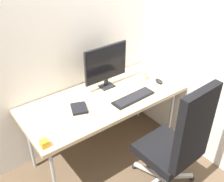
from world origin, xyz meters
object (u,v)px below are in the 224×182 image
object	(u,v)px
monitor	(106,64)
mouse	(159,81)
notebook	(79,108)
desk_clamp_accessory	(45,144)
pen_holder	(143,75)
keyboard	(133,98)
office_chair	(178,143)

from	to	relation	value
monitor	mouse	bearing A→B (deg)	-29.38
notebook	desk_clamp_accessory	bearing A→B (deg)	-130.61
monitor	pen_holder	bearing A→B (deg)	-17.25
notebook	desk_clamp_accessory	size ratio (longest dim) A/B	2.68
keyboard	notebook	xyz separation A→B (m)	(-0.52, 0.17, 0.00)
pen_holder	keyboard	bearing A→B (deg)	-145.93
desk_clamp_accessory	notebook	bearing A→B (deg)	28.91
desk_clamp_accessory	keyboard	bearing A→B (deg)	5.15
pen_holder	notebook	xyz separation A→B (m)	(-0.85, -0.06, -0.04)
mouse	pen_holder	distance (m)	0.18
keyboard	desk_clamp_accessory	size ratio (longest dim) A/B	7.34
keyboard	notebook	bearing A→B (deg)	162.35
office_chair	desk_clamp_accessory	world-z (taller)	office_chair
monitor	office_chair	bearing A→B (deg)	-85.62
mouse	desk_clamp_accessory	xyz separation A→B (m)	(-1.40, -0.16, 0.01)
monitor	pen_holder	world-z (taller)	monitor
monitor	pen_holder	xyz separation A→B (m)	(0.41, -0.13, -0.20)
pen_holder	notebook	bearing A→B (deg)	-176.20
keyboard	notebook	size ratio (longest dim) A/B	2.74
keyboard	pen_holder	world-z (taller)	pen_holder
notebook	mouse	bearing A→B (deg)	14.56
monitor	notebook	size ratio (longest dim) A/B	2.91
office_chair	monitor	world-z (taller)	office_chair
keyboard	pen_holder	bearing A→B (deg)	34.07
keyboard	mouse	bearing A→B (deg)	9.25
keyboard	monitor	bearing A→B (deg)	102.85
pen_holder	notebook	size ratio (longest dim) A/B	1.12
monitor	notebook	world-z (taller)	monitor
monitor	keyboard	distance (m)	0.44
mouse	monitor	bearing A→B (deg)	159.13
keyboard	office_chair	bearing A→B (deg)	-90.60
keyboard	mouse	world-z (taller)	mouse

